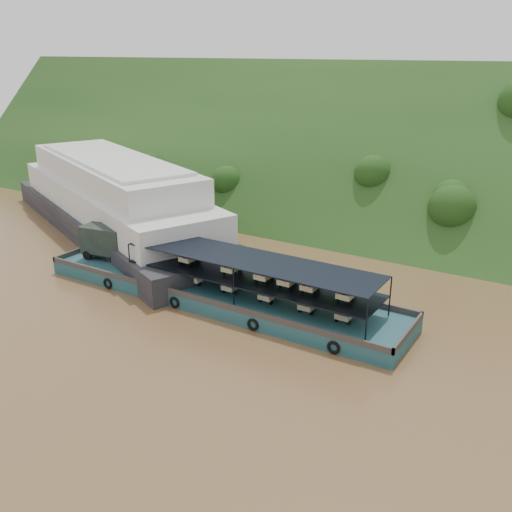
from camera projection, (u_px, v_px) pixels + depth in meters
The scene contains 4 objects.
ground at pixel (257, 304), 50.24m from camera, with size 160.00×160.00×0.00m, color brown.
hillside at pixel (393, 211), 78.99m from camera, with size 140.00×28.00×28.00m, color #173212.
cargo_barge at pixel (208, 285), 51.40m from camera, with size 35.00×7.18×4.58m.
passenger_ferry at pixel (115, 200), 68.49m from camera, with size 46.54×29.08×9.28m.
Camera 1 is at (23.95, -38.95, 21.24)m, focal length 40.00 mm.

